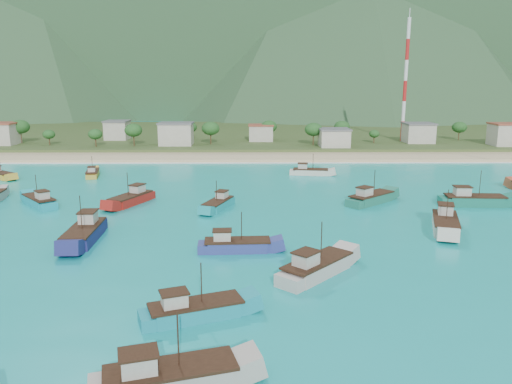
{
  "coord_description": "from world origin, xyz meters",
  "views": [
    {
      "loc": [
        -7.06,
        -69.87,
        22.59
      ],
      "look_at": [
        -6.3,
        18.0,
        3.0
      ],
      "focal_mm": 35.0,
      "sensor_mm": 36.0,
      "label": 1
    }
  ],
  "objects_px": {
    "radio_tower": "(405,81)",
    "boat_18": "(168,380)",
    "boat_4": "(236,246)",
    "boat_9": "(316,269)",
    "boat_0": "(85,234)",
    "boat_23": "(310,172)",
    "boat_14": "(371,199)",
    "boat_17": "(0,176)",
    "boat_21": "(473,201)",
    "boat_2": "(39,202)",
    "boat_25": "(445,224)",
    "boat_15": "(131,200)",
    "boat_12": "(93,174)",
    "boat_3": "(194,312)",
    "boat_6": "(218,205)"
  },
  "relations": [
    {
      "from": "boat_25",
      "to": "boat_4",
      "type": "bearing_deg",
      "value": 34.55
    },
    {
      "from": "boat_12",
      "to": "radio_tower",
      "type": "bearing_deg",
      "value": 19.65
    },
    {
      "from": "radio_tower",
      "to": "boat_18",
      "type": "relative_size",
      "value": 3.64
    },
    {
      "from": "boat_15",
      "to": "boat_18",
      "type": "bearing_deg",
      "value": 129.23
    },
    {
      "from": "boat_17",
      "to": "boat_23",
      "type": "relative_size",
      "value": 0.94
    },
    {
      "from": "boat_0",
      "to": "boat_4",
      "type": "bearing_deg",
      "value": 165.36
    },
    {
      "from": "boat_2",
      "to": "boat_4",
      "type": "height_order",
      "value": "boat_2"
    },
    {
      "from": "boat_12",
      "to": "boat_23",
      "type": "relative_size",
      "value": 0.94
    },
    {
      "from": "boat_4",
      "to": "boat_14",
      "type": "height_order",
      "value": "boat_14"
    },
    {
      "from": "boat_0",
      "to": "boat_23",
      "type": "height_order",
      "value": "boat_0"
    },
    {
      "from": "boat_12",
      "to": "boat_18",
      "type": "height_order",
      "value": "boat_18"
    },
    {
      "from": "boat_17",
      "to": "boat_18",
      "type": "bearing_deg",
      "value": 69.67
    },
    {
      "from": "boat_12",
      "to": "boat_15",
      "type": "relative_size",
      "value": 0.81
    },
    {
      "from": "boat_14",
      "to": "boat_17",
      "type": "bearing_deg",
      "value": -148.76
    },
    {
      "from": "boat_12",
      "to": "boat_23",
      "type": "xyz_separation_m",
      "value": [
        52.95,
        1.36,
        0.07
      ]
    },
    {
      "from": "boat_12",
      "to": "boat_9",
      "type": "bearing_deg",
      "value": -66.69
    },
    {
      "from": "boat_14",
      "to": "boat_23",
      "type": "xyz_separation_m",
      "value": [
        -8.19,
        29.34,
        -0.19
      ]
    },
    {
      "from": "boat_23",
      "to": "boat_15",
      "type": "bearing_deg",
      "value": -43.7
    },
    {
      "from": "radio_tower",
      "to": "boat_9",
      "type": "relative_size",
      "value": 3.87
    },
    {
      "from": "boat_3",
      "to": "boat_9",
      "type": "height_order",
      "value": "boat_9"
    },
    {
      "from": "boat_0",
      "to": "boat_23",
      "type": "relative_size",
      "value": 1.26
    },
    {
      "from": "boat_2",
      "to": "boat_6",
      "type": "height_order",
      "value": "boat_2"
    },
    {
      "from": "radio_tower",
      "to": "boat_0",
      "type": "xyz_separation_m",
      "value": [
        -78.04,
        -108.57,
        -21.76
      ]
    },
    {
      "from": "boat_2",
      "to": "boat_21",
      "type": "distance_m",
      "value": 80.48
    },
    {
      "from": "boat_18",
      "to": "boat_23",
      "type": "height_order",
      "value": "boat_18"
    },
    {
      "from": "boat_12",
      "to": "boat_21",
      "type": "height_order",
      "value": "boat_21"
    },
    {
      "from": "boat_2",
      "to": "radio_tower",
      "type": "bearing_deg",
      "value": 1.75
    },
    {
      "from": "boat_6",
      "to": "boat_18",
      "type": "distance_m",
      "value": 54.48
    },
    {
      "from": "radio_tower",
      "to": "boat_23",
      "type": "height_order",
      "value": "radio_tower"
    },
    {
      "from": "boat_18",
      "to": "boat_23",
      "type": "xyz_separation_m",
      "value": [
        20.59,
        87.34,
        -0.16
      ]
    },
    {
      "from": "radio_tower",
      "to": "boat_3",
      "type": "distance_m",
      "value": 147.45
    },
    {
      "from": "boat_4",
      "to": "boat_9",
      "type": "distance_m",
      "value": 13.14
    },
    {
      "from": "boat_23",
      "to": "boat_25",
      "type": "relative_size",
      "value": 0.8
    },
    {
      "from": "boat_0",
      "to": "boat_12",
      "type": "relative_size",
      "value": 1.35
    },
    {
      "from": "boat_23",
      "to": "boat_9",
      "type": "bearing_deg",
      "value": 2.1
    },
    {
      "from": "radio_tower",
      "to": "boat_17",
      "type": "xyz_separation_m",
      "value": [
        -113.82,
        -60.77,
        -22.07
      ]
    },
    {
      "from": "boat_3",
      "to": "boat_17",
      "type": "xyz_separation_m",
      "value": [
        -54.39,
        72.37,
        -0.08
      ]
    },
    {
      "from": "boat_21",
      "to": "boat_23",
      "type": "height_order",
      "value": "boat_21"
    },
    {
      "from": "boat_9",
      "to": "boat_23",
      "type": "bearing_deg",
      "value": 126.39
    },
    {
      "from": "boat_21",
      "to": "boat_12",
      "type": "bearing_deg",
      "value": -106.81
    },
    {
      "from": "boat_4",
      "to": "boat_17",
      "type": "xyz_separation_m",
      "value": [
        -57.85,
        52.72,
        -0.05
      ]
    },
    {
      "from": "boat_3",
      "to": "boat_9",
      "type": "distance_m",
      "value": 17.17
    },
    {
      "from": "boat_4",
      "to": "boat_23",
      "type": "height_order",
      "value": "boat_4"
    },
    {
      "from": "boat_14",
      "to": "boat_17",
      "type": "relative_size",
      "value": 1.15
    },
    {
      "from": "boat_14",
      "to": "boat_15",
      "type": "height_order",
      "value": "boat_14"
    },
    {
      "from": "boat_2",
      "to": "boat_12",
      "type": "relative_size",
      "value": 1.06
    },
    {
      "from": "boat_4",
      "to": "boat_15",
      "type": "height_order",
      "value": "boat_15"
    },
    {
      "from": "boat_2",
      "to": "boat_14",
      "type": "distance_m",
      "value": 61.9
    },
    {
      "from": "boat_2",
      "to": "boat_15",
      "type": "relative_size",
      "value": 0.86
    },
    {
      "from": "boat_2",
      "to": "boat_18",
      "type": "relative_size",
      "value": 0.85
    }
  ]
}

